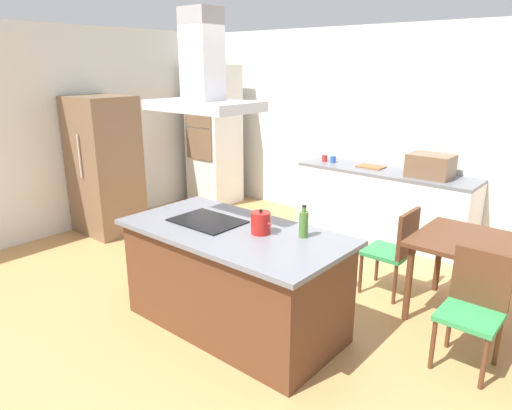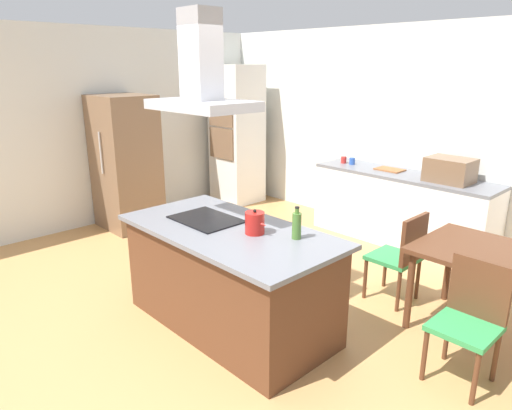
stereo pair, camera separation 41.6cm
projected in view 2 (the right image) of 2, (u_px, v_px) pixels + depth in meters
The scene contains 18 objects.
ground at pixel (334, 273), 5.12m from camera, with size 16.00×16.00×0.00m, color tan.
wall_back at pixel (424, 135), 5.88m from camera, with size 7.20×0.10×2.70m, color silver.
wall_left at pixel (127, 125), 6.78m from camera, with size 0.10×8.80×2.70m, color silver.
kitchen_island at pixel (230, 277), 3.99m from camera, with size 1.94×0.99×0.90m.
cooktop at pixel (206, 219), 4.08m from camera, with size 0.60×0.44×0.01m, color black.
tea_kettle at pixel (255, 223), 3.73m from camera, with size 0.21×0.16×0.21m.
olive_oil_bottle at pixel (297, 225), 3.61m from camera, with size 0.07×0.07×0.26m.
back_counter at pixel (401, 208), 5.91m from camera, with size 2.30×0.62×0.90m.
countertop_microwave at pixel (450, 170), 5.35m from camera, with size 0.50×0.38×0.28m, color brown.
coffee_mug_red at pixel (344, 160), 6.39m from camera, with size 0.08×0.08×0.09m, color red.
coffee_mug_blue at pixel (352, 161), 6.30m from camera, with size 0.08×0.08×0.09m, color #2D56B2.
cutting_board at pixel (390, 170), 5.97m from camera, with size 0.34×0.24×0.02m, color #995B33.
wall_oven_stack at pixel (237, 135), 7.56m from camera, with size 0.70×0.66×2.20m.
refrigerator at pixel (126, 163), 6.37m from camera, with size 0.80×0.73×1.82m.
dining_table at pixel (508, 267), 3.70m from camera, with size 1.40×0.90×0.75m.
chair_at_left_end at pixel (402, 253), 4.38m from camera, with size 0.42×0.42×0.89m.
chair_facing_island at pixel (471, 314), 3.31m from camera, with size 0.42×0.42×0.89m.
range_hood at pixel (201, 78), 3.73m from camera, with size 0.90×0.55×0.78m.
Camera 2 is at (2.79, -2.35, 2.22)m, focal length 32.61 mm.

